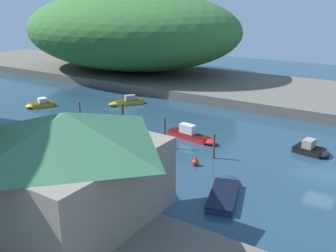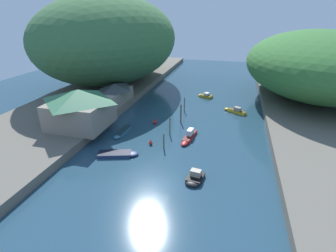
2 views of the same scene
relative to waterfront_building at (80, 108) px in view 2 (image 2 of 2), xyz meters
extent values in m
plane|color=#234256|center=(18.00, 18.37, -4.93)|extent=(130.00, 130.00, 0.00)
cube|color=#666056|center=(-7.95, 18.37, -4.22)|extent=(22.00, 120.00, 1.42)
cube|color=#666056|center=(43.94, 18.37, -4.22)|extent=(22.00, 120.00, 1.42)
ellipsoid|color=#3D6B3D|center=(-9.05, 31.84, 8.42)|extent=(36.02, 50.43, 23.85)
ellipsoid|color=#387033|center=(45.04, 31.57, 4.20)|extent=(33.01, 46.21, 15.42)
cube|color=gray|center=(0.00, 0.00, -1.17)|extent=(9.77, 9.37, 4.68)
pyramid|color=#38704C|center=(0.00, 0.00, 2.22)|extent=(10.55, 10.11, 2.11)
cube|color=gray|center=(-0.03, 14.08, -2.13)|extent=(5.16, 9.99, 2.75)
pyramid|color=#3D4247|center=(-0.03, 14.08, 0.01)|extent=(5.57, 10.79, 1.54)
cube|color=gold|center=(27.33, 17.54, -4.63)|extent=(4.25, 3.15, 0.60)
ellipsoid|color=gold|center=(25.51, 18.60, -4.63)|extent=(2.39, 2.04, 0.60)
cube|color=#4C3E0E|center=(27.33, 17.54, -4.31)|extent=(4.33, 3.22, 0.03)
cube|color=#9E937F|center=(27.44, 17.47, -3.94)|extent=(1.70, 1.46, 0.77)
cube|color=gold|center=(19.45, 27.34, -4.65)|extent=(3.55, 2.96, 0.57)
ellipsoid|color=gold|center=(18.07, 28.00, -4.65)|extent=(2.13, 2.22, 0.57)
cube|color=#4C3E0E|center=(19.45, 27.34, -4.35)|extent=(3.62, 3.02, 0.03)
cube|color=silver|center=(19.54, 27.30, -4.03)|extent=(1.52, 1.61, 0.67)
cube|color=red|center=(19.49, 2.79, -4.64)|extent=(1.90, 5.16, 0.57)
ellipsoid|color=red|center=(19.15, 0.30, -4.64)|extent=(1.49, 2.65, 0.57)
cube|color=#450A0A|center=(19.49, 2.79, -4.34)|extent=(1.94, 5.26, 0.03)
cube|color=silver|center=(19.51, 2.95, -3.85)|extent=(1.09, 1.86, 1.02)
cube|color=teal|center=(7.07, 2.15, -4.74)|extent=(1.35, 4.60, 0.37)
ellipsoid|color=teal|center=(6.99, -0.13, -4.74)|extent=(1.21, 2.32, 0.37)
cube|color=#132A33|center=(7.07, 2.15, -4.54)|extent=(1.38, 4.69, 0.03)
cube|color=black|center=(22.43, -9.42, -4.65)|extent=(2.34, 2.99, 0.56)
ellipsoid|color=black|center=(22.22, -10.77, -4.65)|extent=(2.03, 1.63, 0.56)
cube|color=black|center=(22.43, -9.42, -4.36)|extent=(2.38, 3.05, 0.03)
cube|color=#9E937F|center=(22.44, -9.34, -3.94)|extent=(1.49, 1.15, 0.87)
cube|color=navy|center=(9.25, -6.25, -4.67)|extent=(5.28, 3.33, 0.52)
ellipsoid|color=navy|center=(11.61, -5.52, -4.67)|extent=(2.90, 2.51, 0.52)
cube|color=black|center=(9.25, -6.25, -4.40)|extent=(5.39, 3.40, 0.03)
cylinder|color=brown|center=(16.03, -2.02, -3.72)|extent=(0.22, 0.22, 2.42)
sphere|color=brown|center=(16.03, -2.02, -2.46)|extent=(0.20, 0.20, 0.20)
cylinder|color=brown|center=(15.69, 3.41, -3.35)|extent=(0.21, 0.21, 3.15)
sphere|color=brown|center=(15.69, 3.41, -1.74)|extent=(0.19, 0.19, 0.19)
cylinder|color=brown|center=(16.41, 9.57, -3.15)|extent=(0.28, 0.28, 3.56)
sphere|color=brown|center=(16.41, 9.57, -1.32)|extent=(0.25, 0.25, 0.25)
cylinder|color=brown|center=(15.91, 15.82, -3.42)|extent=(0.23, 0.23, 3.01)
sphere|color=brown|center=(15.91, 15.82, -1.87)|extent=(0.21, 0.21, 0.21)
sphere|color=red|center=(11.65, 7.26, -4.56)|extent=(0.74, 0.74, 0.74)
cone|color=red|center=(11.65, 7.26, -4.00)|extent=(0.37, 0.37, 0.37)
sphere|color=red|center=(13.57, -1.39, -4.62)|extent=(0.62, 0.62, 0.62)
cone|color=red|center=(13.57, -1.39, -4.15)|extent=(0.31, 0.31, 0.31)
cylinder|color=#282D3D|center=(1.24, 5.84, -3.09)|extent=(0.13, 0.13, 0.85)
cylinder|color=#282D3D|center=(1.28, 6.02, -3.09)|extent=(0.13, 0.13, 0.85)
cube|color=gold|center=(1.26, 5.93, -2.35)|extent=(0.29, 0.42, 0.62)
sphere|color=#9E7051|center=(1.26, 5.93, -1.93)|extent=(0.22, 0.22, 0.22)
cylinder|color=#282D3D|center=(1.76, 2.44, -3.09)|extent=(0.13, 0.13, 0.85)
cylinder|color=#282D3D|center=(1.80, 2.62, -3.09)|extent=(0.13, 0.13, 0.85)
cube|color=gold|center=(1.78, 2.53, -2.35)|extent=(0.29, 0.41, 0.62)
sphere|color=beige|center=(1.78, 2.53, -1.93)|extent=(0.22, 0.22, 0.22)
camera|label=1|loc=(-14.33, -16.66, 9.43)|focal=40.00mm
camera|label=2|loc=(26.16, -38.53, 15.75)|focal=28.00mm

